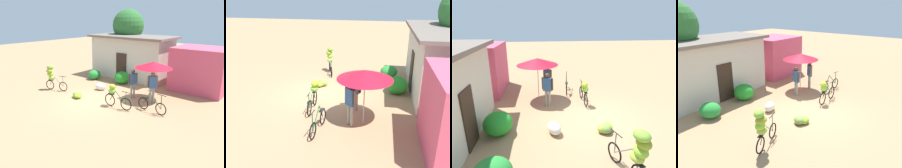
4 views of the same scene
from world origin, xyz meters
The scene contains 11 objects.
ground_plane centered at (0.00, 0.00, 0.00)m, with size 60.00×60.00×0.00m, color #AA8059.
shop_pink centered at (3.77, 5.81, 1.35)m, with size 3.20×2.80×2.71m, color #D84D6B.
hedge_bush_front_right centered at (-0.90, 3.79, 0.43)m, with size 1.07×1.03×0.85m, color #248C27.
market_umbrella centered at (2.32, 2.38, 1.99)m, with size 2.08×2.08×2.17m.
bicycle_leftmost centered at (-3.51, -0.15, 0.96)m, with size 1.55×0.61×1.58m.
bicycle_near_pile centered at (1.37, 0.15, 0.70)m, with size 1.67×0.38×1.20m.
bicycle_center_loaded centered at (3.20, 0.81, 0.35)m, with size 1.66×0.24×1.02m.
banana_pile_on_ground centered at (-1.18, -0.12, 0.16)m, with size 0.75×0.70×0.34m.
produce_sack centered at (-1.08, 1.76, 0.22)m, with size 0.70×0.44×0.44m, color silver.
person_vendor centered at (2.57, 1.89, 1.07)m, with size 0.42×0.45×1.74m.
person_bystander centered at (1.29, 1.93, 1.02)m, with size 0.35×0.53×1.66m.
Camera 3 is at (-7.21, 2.05, 4.00)m, focal length 30.74 mm.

